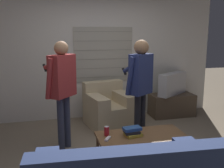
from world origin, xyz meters
The scene contains 12 objects.
ground_plane centered at (0.00, 0.00, 0.00)m, with size 16.00×16.00×0.00m, color #7F705B.
wall_back centered at (0.01, 2.03, 1.28)m, with size 5.20×0.08×2.55m.
armchair_beige centered at (0.15, 1.41, 0.34)m, with size 0.94×0.97×0.83m.
coffee_table centered at (0.21, -0.24, 0.41)m, with size 1.17×0.56×0.45m.
tv_stand centered at (1.61, 1.66, 0.24)m, with size 0.93×0.47×0.47m.
tv centered at (1.60, 1.66, 0.70)m, with size 0.80×0.63×0.46m.
person_left_standing centered at (-0.76, 0.58, 1.05)m, with size 0.51×0.81×1.66m.
person_right_standing centered at (0.44, 0.47, 1.06)m, with size 0.49×0.77×1.67m.
book_stack centered at (0.08, -0.24, 0.51)m, with size 0.25×0.21×0.11m.
soda_can centered at (-0.24, -0.15, 0.51)m, with size 0.07×0.07×0.13m.
spare_remote centered at (-0.26, -0.28, 0.46)m, with size 0.11×0.13×0.02m.
floor_fan centered at (0.79, 1.60, 0.18)m, with size 0.30×0.20×0.38m.
Camera 1 is at (-0.96, -3.32, 1.80)m, focal length 42.00 mm.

